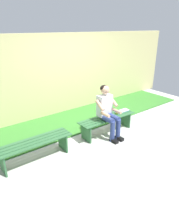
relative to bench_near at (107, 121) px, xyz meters
The scene contains 8 objects.
ground_plane 1.42m from the bench_near, 46.68° to the left, with size 10.00×7.00×0.04m, color #B2B2AD.
grass_strip 1.66m from the bench_near, 54.80° to the right, with size 9.00×1.98×0.03m, color #387A2D.
brick_wall 2.16m from the bench_near, 75.48° to the right, with size 9.50×0.24×2.30m, color #D1C684.
bench_near is the anchor object (origin of this frame).
bench_far 1.89m from the bench_near, ahead, with size 1.49×0.40×0.43m.
person_seated 0.37m from the bench_near, 48.63° to the left, with size 0.50×0.69×1.23m.
apple 0.36m from the bench_near, behind, with size 0.09×0.09×0.09m, color gold.
book_open 0.55m from the bench_near, behind, with size 0.41×0.16×0.02m.
Camera 1 is at (3.14, 3.39, 2.47)m, focal length 33.28 mm.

